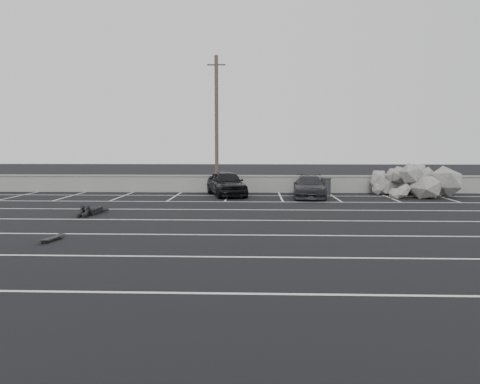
{
  "coord_description": "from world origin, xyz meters",
  "views": [
    {
      "loc": [
        2.64,
        -14.78,
        2.84
      ],
      "look_at": [
        1.97,
        3.97,
        1.0
      ],
      "focal_mm": 35.0,
      "sensor_mm": 36.0,
      "label": 1
    }
  ],
  "objects_px": {
    "utility_pole": "(217,125)",
    "skateboard": "(51,239)",
    "car_right": "(309,187)",
    "riprap_pile": "(416,186)",
    "trash_bin": "(326,186)",
    "person": "(94,208)",
    "car_left": "(226,183)"
  },
  "relations": [
    {
      "from": "utility_pole",
      "to": "skateboard",
      "type": "distance_m",
      "value": 15.4
    },
    {
      "from": "car_right",
      "to": "riprap_pile",
      "type": "height_order",
      "value": "riprap_pile"
    },
    {
      "from": "car_right",
      "to": "utility_pole",
      "type": "distance_m",
      "value": 6.71
    },
    {
      "from": "trash_bin",
      "to": "person",
      "type": "relative_size",
      "value": 0.4
    },
    {
      "from": "car_left",
      "to": "person",
      "type": "relative_size",
      "value": 1.7
    },
    {
      "from": "riprap_pile",
      "to": "person",
      "type": "distance_m",
      "value": 17.66
    },
    {
      "from": "car_left",
      "to": "trash_bin",
      "type": "height_order",
      "value": "car_left"
    },
    {
      "from": "car_right",
      "to": "skateboard",
      "type": "xyz_separation_m",
      "value": [
        -9.06,
        -12.25,
        -0.54
      ]
    },
    {
      "from": "car_right",
      "to": "trash_bin",
      "type": "xyz_separation_m",
      "value": [
        1.16,
        1.74,
        -0.12
      ]
    },
    {
      "from": "person",
      "to": "car_right",
      "type": "bearing_deg",
      "value": 38.82
    },
    {
      "from": "car_right",
      "to": "skateboard",
      "type": "height_order",
      "value": "car_right"
    },
    {
      "from": "car_left",
      "to": "trash_bin",
      "type": "relative_size",
      "value": 4.31
    },
    {
      "from": "riprap_pile",
      "to": "person",
      "type": "xyz_separation_m",
      "value": [
        -15.98,
        -7.52,
        -0.32
      ]
    },
    {
      "from": "trash_bin",
      "to": "skateboard",
      "type": "distance_m",
      "value": 17.33
    },
    {
      "from": "utility_pole",
      "to": "riprap_pile",
      "type": "xyz_separation_m",
      "value": [
        11.51,
        -1.1,
        -3.57
      ]
    },
    {
      "from": "trash_bin",
      "to": "car_right",
      "type": "bearing_deg",
      "value": -123.68
    },
    {
      "from": "person",
      "to": "utility_pole",
      "type": "bearing_deg",
      "value": 67.84
    },
    {
      "from": "trash_bin",
      "to": "car_left",
      "type": "bearing_deg",
      "value": -170.98
    },
    {
      "from": "car_right",
      "to": "person",
      "type": "xyz_separation_m",
      "value": [
        -9.77,
        -6.5,
        -0.38
      ]
    },
    {
      "from": "trash_bin",
      "to": "riprap_pile",
      "type": "distance_m",
      "value": 5.1
    },
    {
      "from": "car_left",
      "to": "riprap_pile",
      "type": "xyz_separation_m",
      "value": [
        10.85,
        0.21,
        -0.17
      ]
    },
    {
      "from": "car_right",
      "to": "riprap_pile",
      "type": "bearing_deg",
      "value": 13.52
    },
    {
      "from": "car_right",
      "to": "trash_bin",
      "type": "bearing_deg",
      "value": 60.44
    },
    {
      "from": "utility_pole",
      "to": "person",
      "type": "distance_m",
      "value": 10.46
    },
    {
      "from": "car_left",
      "to": "riprap_pile",
      "type": "distance_m",
      "value": 10.85
    },
    {
      "from": "riprap_pile",
      "to": "trash_bin",
      "type": "bearing_deg",
      "value": 172.02
    },
    {
      "from": "utility_pole",
      "to": "riprap_pile",
      "type": "distance_m",
      "value": 12.1
    },
    {
      "from": "car_left",
      "to": "skateboard",
      "type": "height_order",
      "value": "car_left"
    },
    {
      "from": "car_left",
      "to": "utility_pole",
      "type": "relative_size",
      "value": 0.52
    },
    {
      "from": "utility_pole",
      "to": "trash_bin",
      "type": "height_order",
      "value": "utility_pole"
    },
    {
      "from": "skateboard",
      "to": "person",
      "type": "bearing_deg",
      "value": 108.63
    },
    {
      "from": "car_left",
      "to": "person",
      "type": "distance_m",
      "value": 8.94
    }
  ]
}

